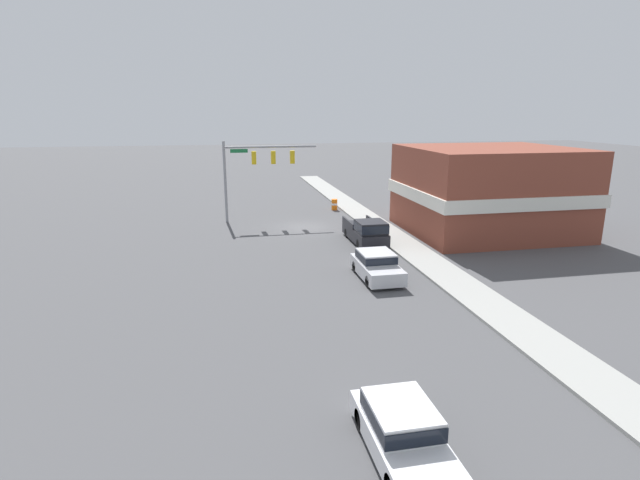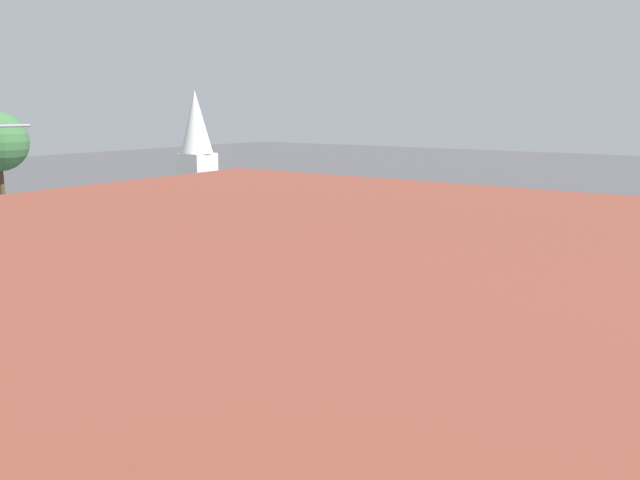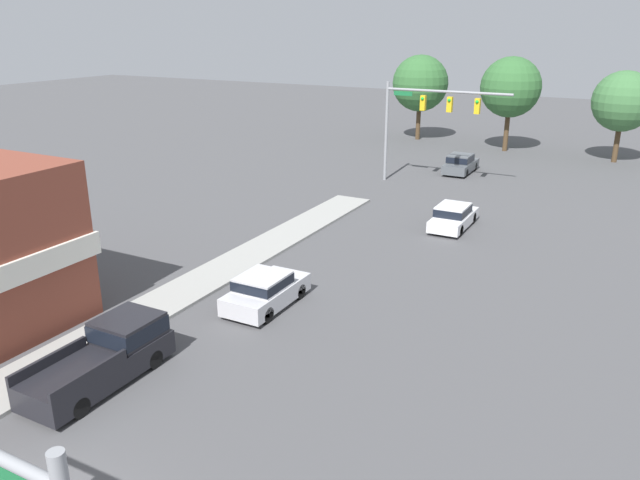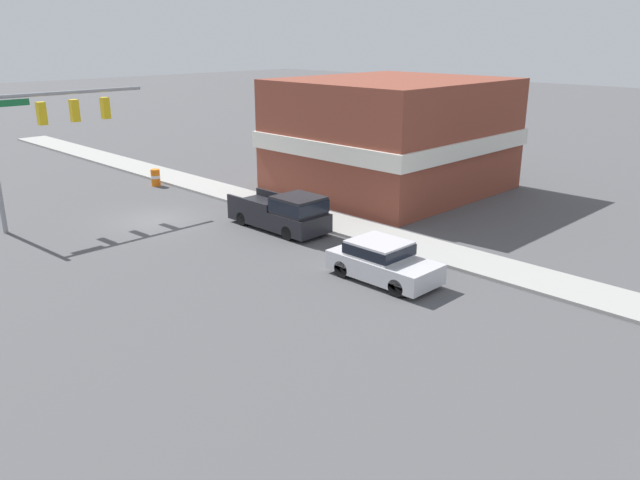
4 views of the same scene
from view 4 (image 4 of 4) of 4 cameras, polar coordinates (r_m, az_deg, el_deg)
The scene contains 7 objects.
ground_plane at distance 31.94m, azimuth -14.74°, elevation 1.79°, with size 200.00×200.00×0.00m, color #4C4C4F.
sidewalk_curb at distance 35.01m, azimuth -6.75°, elevation 3.83°, with size 2.40×60.00×0.14m.
near_signal_assembly at distance 32.32m, azimuth -23.62°, elevation 9.91°, with size 7.62×0.49×6.62m.
car_lead at distance 23.26m, azimuth 5.71°, elevation -1.85°, with size 1.95×4.20×1.48m.
pickup_truck_parked at distance 28.99m, azimuth -3.23°, elevation 2.56°, with size 1.95×5.24×1.82m.
construction_barrel at distance 39.13m, azimuth -14.80°, elevation 5.55°, with size 0.56×0.56×1.01m.
corner_brick_building at distance 36.78m, azimuth 6.59°, elevation 9.46°, with size 12.02×10.70×6.37m.
Camera 4 is at (15.29, 26.64, 8.76)m, focal length 35.00 mm.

